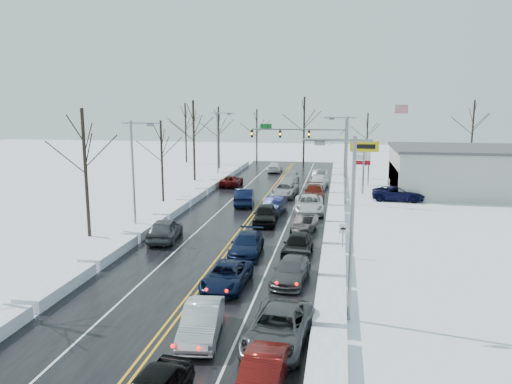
% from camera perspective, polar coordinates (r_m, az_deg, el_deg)
% --- Properties ---
extents(ground, '(160.00, 160.00, 0.00)m').
position_cam_1_polar(ground, '(43.42, -1.08, -3.63)').
color(ground, silver).
rests_on(ground, ground).
extents(road_surface, '(14.00, 84.00, 0.01)m').
position_cam_1_polar(road_surface, '(45.32, -0.61, -3.01)').
color(road_surface, black).
rests_on(road_surface, ground).
extents(snow_bank_left, '(1.57, 72.00, 0.70)m').
position_cam_1_polar(snow_bank_left, '(47.24, -9.73, -2.61)').
color(snow_bank_left, white).
rests_on(snow_bank_left, ground).
extents(snow_bank_right, '(1.57, 72.00, 0.70)m').
position_cam_1_polar(snow_bank_right, '(44.64, 9.05, -3.37)').
color(snow_bank_right, white).
rests_on(snow_bank_right, ground).
extents(traffic_signal_mast, '(13.28, 0.39, 8.00)m').
position_cam_1_polar(traffic_signal_mast, '(69.67, 6.02, 6.27)').
color(traffic_signal_mast, slate).
rests_on(traffic_signal_mast, ground).
extents(tires_plus_sign, '(3.20, 0.34, 6.00)m').
position_cam_1_polar(tires_plus_sign, '(57.68, 12.26, 4.71)').
color(tires_plus_sign, slate).
rests_on(tires_plus_sign, ground).
extents(used_vehicles_sign, '(2.20, 0.22, 4.65)m').
position_cam_1_polar(used_vehicles_sign, '(63.82, 11.98, 3.76)').
color(used_vehicles_sign, slate).
rests_on(used_vehicles_sign, ground).
extents(speed_limit_sign, '(0.55, 0.09, 2.35)m').
position_cam_1_polar(speed_limit_sign, '(34.55, 9.91, -4.74)').
color(speed_limit_sign, slate).
rests_on(speed_limit_sign, ground).
extents(flagpole, '(1.87, 1.20, 10.00)m').
position_cam_1_polar(flagpole, '(71.87, 15.56, 6.43)').
color(flagpole, silver).
rests_on(flagpole, ground).
extents(dealership_building, '(20.40, 12.40, 5.30)m').
position_cam_1_polar(dealership_building, '(62.02, 24.64, 2.21)').
color(dealership_building, '#A4A49F').
rests_on(dealership_building, ground).
extents(streetlight_se, '(3.20, 0.25, 9.00)m').
position_cam_1_polar(streetlight_se, '(23.96, 10.46, -2.53)').
color(streetlight_se, slate).
rests_on(streetlight_se, ground).
extents(streetlight_ne, '(3.20, 0.25, 9.00)m').
position_cam_1_polar(streetlight_ne, '(51.62, 10.11, 4.48)').
color(streetlight_ne, slate).
rests_on(streetlight_ne, ground).
extents(streetlight_sw, '(3.20, 0.25, 9.00)m').
position_cam_1_polar(streetlight_sw, '(41.04, -13.64, 2.79)').
color(streetlight_sw, slate).
rests_on(streetlight_sw, ground).
extents(streetlight_nw, '(3.20, 0.25, 9.00)m').
position_cam_1_polar(streetlight_nw, '(67.52, -4.25, 6.02)').
color(streetlight_nw, slate).
rests_on(streetlight_nw, ground).
extents(tree_left_b, '(4.00, 4.00, 10.00)m').
position_cam_1_polar(tree_left_b, '(40.46, -19.05, 4.79)').
color(tree_left_b, '#2D231C').
rests_on(tree_left_b, ground).
extents(tree_left_c, '(3.40, 3.40, 8.50)m').
position_cam_1_polar(tree_left_c, '(52.86, -10.76, 5.28)').
color(tree_left_c, '#2D231C').
rests_on(tree_left_c, ground).
extents(tree_left_d, '(4.20, 4.20, 10.50)m').
position_cam_1_polar(tree_left_d, '(66.23, -7.15, 7.63)').
color(tree_left_d, '#2D231C').
rests_on(tree_left_d, ground).
extents(tree_left_e, '(3.80, 3.80, 9.50)m').
position_cam_1_polar(tree_left_e, '(77.72, -4.30, 7.60)').
color(tree_left_e, '#2D231C').
rests_on(tree_left_e, ground).
extents(tree_far_a, '(4.00, 4.00, 10.00)m').
position_cam_1_polar(tree_far_a, '(85.43, -8.06, 8.03)').
color(tree_far_a, '#2D231C').
rests_on(tree_far_a, ground).
extents(tree_far_b, '(3.60, 3.60, 9.00)m').
position_cam_1_polar(tree_far_b, '(83.62, 0.09, 7.60)').
color(tree_far_b, '#2D231C').
rests_on(tree_far_b, ground).
extents(tree_far_c, '(4.40, 4.40, 11.00)m').
position_cam_1_polar(tree_far_c, '(80.61, 5.53, 8.43)').
color(tree_far_c, '#2D231C').
rests_on(tree_far_c, ground).
extents(tree_far_d, '(3.40, 3.40, 8.50)m').
position_cam_1_polar(tree_far_d, '(82.08, 12.62, 7.05)').
color(tree_far_d, '#2D231C').
rests_on(tree_far_d, ground).
extents(tree_far_e, '(4.20, 4.20, 10.50)m').
position_cam_1_polar(tree_far_e, '(84.84, 23.58, 7.48)').
color(tree_far_e, '#2D231C').
rests_on(tree_far_e, ground).
extents(queued_car_1, '(2.14, 4.77, 1.52)m').
position_cam_1_polar(queued_car_1, '(23.76, -6.20, -16.17)').
color(queued_car_1, '#A9ABB1').
rests_on(queued_car_1, ground).
extents(queued_car_2, '(2.48, 4.97, 1.35)m').
position_cam_1_polar(queued_car_2, '(29.32, -3.35, -10.77)').
color(queued_car_2, black).
rests_on(queued_car_2, ground).
extents(queued_car_3, '(2.18, 5.08, 1.46)m').
position_cam_1_polar(queued_car_3, '(35.04, -1.06, -7.14)').
color(queued_car_3, black).
rests_on(queued_car_3, ground).
extents(queued_car_4, '(2.28, 4.98, 1.65)m').
position_cam_1_polar(queued_car_4, '(43.42, 1.05, -3.63)').
color(queued_car_4, black).
rests_on(queued_car_4, ground).
extents(queued_car_5, '(2.20, 4.97, 1.59)m').
position_cam_1_polar(queued_car_5, '(47.30, 2.07, -2.45)').
color(queued_car_5, black).
rests_on(queued_car_5, ground).
extents(queued_car_6, '(2.91, 5.52, 1.48)m').
position_cam_1_polar(queued_car_6, '(55.39, 3.30, -0.52)').
color(queued_car_6, '#A3A5AB').
rests_on(queued_car_6, ground).
extents(queued_car_7, '(2.53, 5.22, 1.46)m').
position_cam_1_polar(queued_car_7, '(59.37, 3.68, 0.23)').
color(queued_car_7, '#A4A6AC').
rests_on(queued_car_7, ground).
extents(queued_car_8, '(1.79, 4.18, 1.41)m').
position_cam_1_polar(queued_car_8, '(65.34, 4.11, 1.18)').
color(queued_car_8, '#96999E').
rests_on(queued_car_8, ground).
extents(queued_car_10, '(3.06, 5.80, 1.55)m').
position_cam_1_polar(queued_car_10, '(23.03, 2.52, -17.03)').
color(queued_car_10, '#3D3F42').
rests_on(queued_car_10, ground).
extents(queued_car_11, '(2.32, 4.81, 1.35)m').
position_cam_1_polar(queued_car_11, '(30.17, 3.99, -10.15)').
color(queued_car_11, '#404346').
rests_on(queued_car_11, ground).
extents(queued_car_12, '(2.19, 4.64, 1.53)m').
position_cam_1_polar(queued_car_12, '(35.08, 4.78, -7.15)').
color(queued_car_12, black).
rests_on(queued_car_12, ground).
extents(queued_car_13, '(2.05, 4.39, 1.39)m').
position_cam_1_polar(queued_car_13, '(40.89, 5.56, -4.58)').
color(queued_car_13, black).
rests_on(queued_car_13, ground).
extents(queued_car_14, '(3.12, 6.07, 1.64)m').
position_cam_1_polar(queued_car_14, '(47.89, 6.07, -2.34)').
color(queued_car_14, silver).
rests_on(queued_car_14, ground).
extents(queued_car_15, '(2.25, 5.29, 1.52)m').
position_cam_1_polar(queued_car_15, '(54.29, 6.67, -0.81)').
color(queued_car_15, '#4B110A').
rests_on(queued_car_15, ground).
extents(queued_car_16, '(2.54, 5.17, 1.70)m').
position_cam_1_polar(queued_car_16, '(60.88, 7.17, 0.42)').
color(queued_car_16, silver).
rests_on(queued_car_16, ground).
extents(queued_car_17, '(1.93, 4.85, 1.57)m').
position_cam_1_polar(queued_car_17, '(65.92, 7.25, 1.20)').
color(queued_car_17, '#3F4144').
rests_on(queued_car_17, ground).
extents(oncoming_car_0, '(2.46, 5.40, 1.72)m').
position_cam_1_polar(oncoming_car_0, '(51.01, -1.32, -1.48)').
color(oncoming_car_0, black).
rests_on(oncoming_car_0, ground).
extents(oncoming_car_1, '(2.27, 4.87, 1.35)m').
position_cam_1_polar(oncoming_car_1, '(61.95, -2.80, 0.67)').
color(oncoming_car_1, '#480909').
rests_on(oncoming_car_1, ground).
extents(oncoming_car_2, '(2.02, 4.87, 1.41)m').
position_cam_1_polar(oncoming_car_2, '(73.95, 2.18, 2.30)').
color(oncoming_car_2, white).
rests_on(oncoming_car_2, ground).
extents(oncoming_car_3, '(2.54, 5.21, 1.71)m').
position_cam_1_polar(oncoming_car_3, '(39.06, -10.32, -5.43)').
color(oncoming_car_3, '#45484B').
rests_on(oncoming_car_3, ground).
extents(parked_car_0, '(5.66, 2.96, 1.52)m').
position_cam_1_polar(parked_car_0, '(55.26, 15.91, -0.95)').
color(parked_car_0, black).
rests_on(parked_car_0, ground).
extents(parked_car_1, '(2.79, 5.48, 1.52)m').
position_cam_1_polar(parked_car_1, '(60.35, 18.01, -0.11)').
color(parked_car_1, '#404245').
rests_on(parked_car_1, ground).
extents(parked_car_2, '(2.22, 4.70, 1.55)m').
position_cam_1_polar(parked_car_2, '(63.49, 15.83, 0.52)').
color(parked_car_2, silver).
rests_on(parked_car_2, ground).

